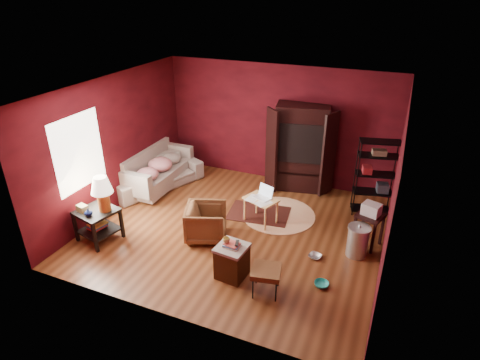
# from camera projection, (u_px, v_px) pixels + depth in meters

# --- Properties ---
(room) EXTENTS (5.54, 5.04, 2.84)m
(room) POSITION_uv_depth(u_px,v_px,m) (234.00, 165.00, 7.36)
(room) COLOR brown
(room) RESTS_ON ground
(sofa) EXTENTS (1.49, 2.30, 0.87)m
(sofa) POSITION_uv_depth(u_px,v_px,m) (155.00, 170.00, 9.45)
(sofa) COLOR gray
(sofa) RESTS_ON ground
(armchair) EXTENTS (0.89, 0.91, 0.75)m
(armchair) POSITION_uv_depth(u_px,v_px,m) (206.00, 221.00, 7.56)
(armchair) COLOR black
(armchair) RESTS_ON ground
(pet_bowl_steel) EXTENTS (0.23, 0.11, 0.22)m
(pet_bowl_steel) POSITION_uv_depth(u_px,v_px,m) (315.00, 253.00, 7.11)
(pet_bowl_steel) COLOR #B1B3B8
(pet_bowl_steel) RESTS_ON ground
(pet_bowl_turquoise) EXTENTS (0.25, 0.15, 0.24)m
(pet_bowl_turquoise) POSITION_uv_depth(u_px,v_px,m) (322.00, 280.00, 6.44)
(pet_bowl_turquoise) COLOR #26B5AF
(pet_bowl_turquoise) RESTS_ON ground
(vase) EXTENTS (0.19, 0.19, 0.14)m
(vase) POSITION_uv_depth(u_px,v_px,m) (88.00, 212.00, 7.21)
(vase) COLOR #0C1740
(vase) RESTS_ON side_table
(mug) EXTENTS (0.13, 0.12, 0.12)m
(mug) POSITION_uv_depth(u_px,v_px,m) (226.00, 240.00, 6.43)
(mug) COLOR tan
(mug) RESTS_ON hamper
(side_table) EXTENTS (0.80, 0.80, 1.31)m
(side_table) POSITION_uv_depth(u_px,v_px,m) (100.00, 203.00, 7.35)
(side_table) COLOR black
(side_table) RESTS_ON ground
(sofa_cushions) EXTENTS (0.81, 2.00, 0.84)m
(sofa_cushions) POSITION_uv_depth(u_px,v_px,m) (157.00, 171.00, 9.46)
(sofa_cushions) COLOR gray
(sofa_cushions) RESTS_ON sofa
(hamper) EXTENTS (0.53, 0.53, 0.68)m
(hamper) POSITION_uv_depth(u_px,v_px,m) (232.00, 261.00, 6.59)
(hamper) COLOR #462610
(hamper) RESTS_ON ground
(footstool) EXTENTS (0.53, 0.53, 0.46)m
(footstool) POSITION_uv_depth(u_px,v_px,m) (266.00, 272.00, 6.20)
(footstool) COLOR black
(footstool) RESTS_ON ground
(rug_round) EXTENTS (1.97, 1.97, 0.01)m
(rug_round) POSITION_uv_depth(u_px,v_px,m) (279.00, 215.00, 8.47)
(rug_round) COLOR white
(rug_round) RESTS_ON ground
(rug_oriental) EXTENTS (1.36, 1.00, 0.01)m
(rug_oriental) POSITION_uv_depth(u_px,v_px,m) (259.00, 213.00, 8.50)
(rug_oriental) COLOR #501B15
(rug_oriental) RESTS_ON ground
(laptop_desk) EXTENTS (0.76, 0.66, 0.79)m
(laptop_desk) POSITION_uv_depth(u_px,v_px,m) (261.00, 201.00, 8.01)
(laptop_desk) COLOR #FFC174
(laptop_desk) RESTS_ON ground
(tv_armoire) EXTENTS (1.56, 1.02, 2.01)m
(tv_armoire) POSITION_uv_depth(u_px,v_px,m) (301.00, 147.00, 9.14)
(tv_armoire) COLOR black
(tv_armoire) RESTS_ON ground
(wire_shelving) EXTENTS (0.86, 0.52, 1.63)m
(wire_shelving) POSITION_uv_depth(u_px,v_px,m) (376.00, 175.00, 8.16)
(wire_shelving) COLOR black
(wire_shelving) RESTS_ON ground
(small_stand) EXTENTS (0.55, 0.55, 0.88)m
(small_stand) POSITION_uv_depth(u_px,v_px,m) (371.00, 215.00, 7.22)
(small_stand) COLOR black
(small_stand) RESTS_ON ground
(trash_can) EXTENTS (0.40, 0.40, 0.63)m
(trash_can) POSITION_uv_depth(u_px,v_px,m) (358.00, 241.00, 7.11)
(trash_can) COLOR silver
(trash_can) RESTS_ON ground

